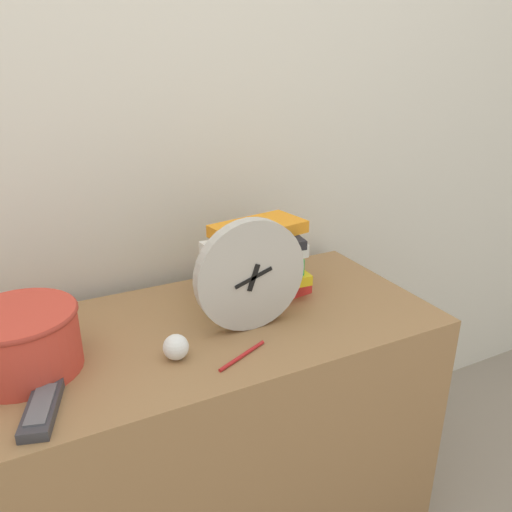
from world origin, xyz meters
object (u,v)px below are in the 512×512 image
(book_stack, at_px, (260,260))
(crumpled_paper_ball, at_px, (176,347))
(desk_clock, at_px, (251,275))
(tv_remote, at_px, (42,409))
(basket, at_px, (21,339))
(pen, at_px, (242,356))

(book_stack, height_order, crumpled_paper_ball, book_stack)
(desk_clock, distance_m, tv_remote, 0.49)
(desk_clock, relative_size, book_stack, 1.00)
(desk_clock, height_order, book_stack, desk_clock)
(book_stack, distance_m, crumpled_paper_ball, 0.35)
(desk_clock, bearing_deg, crumpled_paper_ball, -166.46)
(tv_remote, distance_m, crumpled_paper_ball, 0.27)
(book_stack, height_order, basket, book_stack)
(basket, relative_size, pen, 1.76)
(basket, distance_m, tv_remote, 0.17)
(crumpled_paper_ball, relative_size, pen, 0.42)
(desk_clock, bearing_deg, book_stack, 55.75)
(desk_clock, bearing_deg, pen, -124.32)
(crumpled_paper_ball, height_order, pen, crumpled_paper_ball)
(tv_remote, relative_size, pen, 1.22)
(book_stack, xyz_separation_m, tv_remote, (-0.56, -0.25, -0.09))
(tv_remote, relative_size, crumpled_paper_ball, 2.93)
(basket, distance_m, pen, 0.44)
(book_stack, bearing_deg, crumpled_paper_ball, -147.49)
(book_stack, bearing_deg, tv_remote, -156.22)
(desk_clock, height_order, pen, desk_clock)
(basket, relative_size, crumpled_paper_ball, 4.21)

